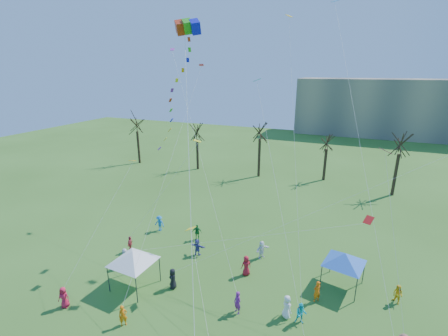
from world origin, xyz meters
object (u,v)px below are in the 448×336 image
at_px(canopy_tent_white, 133,257).
at_px(canopy_tent_blue, 345,258).
at_px(distant_building, 415,109).
at_px(big_box_kite, 178,98).

xyz_separation_m(canopy_tent_white, canopy_tent_blue, (15.91, 6.54, -0.18)).
distance_m(distant_building, canopy_tent_white, 83.79).
distance_m(distant_building, canopy_tent_blue, 73.03).
relative_size(canopy_tent_white, canopy_tent_blue, 1.09).
relative_size(distant_building, canopy_tent_white, 13.44).
xyz_separation_m(distant_building, canopy_tent_white, (-30.30, -77.98, -4.66)).
bearing_deg(canopy_tent_white, canopy_tent_blue, 22.36).
relative_size(big_box_kite, canopy_tent_white, 4.76).
bearing_deg(canopy_tent_blue, distant_building, 78.62).
bearing_deg(canopy_tent_blue, canopy_tent_white, -157.64).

